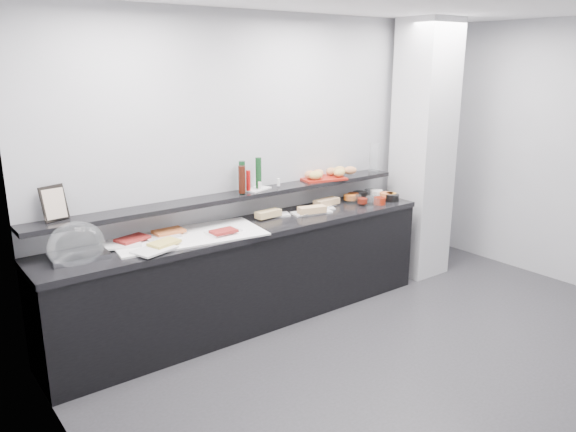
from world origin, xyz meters
TOP-DOWN VIEW (x-y plane):
  - ground at (0.00, 0.00)m, footprint 5.00×5.00m
  - back_wall at (0.00, 2.00)m, footprint 5.00×0.02m
  - column at (1.50, 1.65)m, footprint 0.50×0.50m
  - buffet_cabinet at (-0.70, 1.70)m, footprint 3.60×0.60m
  - counter_top at (-0.70, 1.70)m, footprint 3.62×0.62m
  - wall_shelf at (-0.70, 1.88)m, footprint 3.60×0.25m
  - cloche_base at (-2.13, 1.72)m, footprint 0.41×0.29m
  - cloche_dome at (-2.16, 1.66)m, footprint 0.40×0.26m
  - linen_runner at (-1.26, 1.72)m, footprint 1.27×0.73m
  - platter_meat_a at (-1.80, 1.79)m, footprint 0.35×0.28m
  - food_meat_a at (-1.69, 1.82)m, footprint 0.28×0.22m
  - platter_salmon at (-1.45, 1.81)m, footprint 0.29×0.21m
  - food_salmon at (-1.38, 1.83)m, footprint 0.24×0.16m
  - platter_cheese at (-1.64, 1.52)m, footprint 0.35×0.29m
  - food_cheese at (-1.53, 1.58)m, footprint 0.26×0.21m
  - platter_meat_b at (-0.99, 1.62)m, footprint 0.29×0.21m
  - food_meat_b at (-1.02, 1.56)m, footprint 0.21×0.14m
  - sandwich_plate_left at (-0.34, 1.83)m, footprint 0.34×0.23m
  - sandwich_food_left at (-0.43, 1.78)m, footprint 0.25×0.11m
  - tongs_left at (-0.47, 1.77)m, footprint 0.15×0.06m
  - sandwich_plate_mid at (0.00, 1.69)m, footprint 0.40×0.23m
  - sandwich_food_mid at (-0.02, 1.65)m, footprint 0.28×0.16m
  - tongs_mid at (-0.16, 1.61)m, footprint 0.16×0.03m
  - sandwich_plate_right at (0.15, 1.75)m, footprint 0.33×0.23m
  - sandwich_food_right at (0.28, 1.80)m, footprint 0.29×0.14m
  - tongs_right at (0.26, 1.71)m, footprint 0.16×0.02m
  - bowl_glass_fruit at (0.61, 1.77)m, footprint 0.22×0.22m
  - fill_glass_fruit at (0.59, 1.79)m, footprint 0.13×0.13m
  - bowl_black_jam at (0.77, 1.84)m, footprint 0.19×0.19m
  - fill_black_jam at (0.68, 1.83)m, footprint 0.12×0.12m
  - bowl_glass_cream at (0.94, 1.82)m, footprint 0.19×0.19m
  - fill_glass_cream at (0.96, 1.79)m, footprint 0.17×0.17m
  - bowl_red_jam at (0.76, 1.54)m, footprint 0.15×0.15m
  - fill_red_jam at (0.59, 1.61)m, footprint 0.12×0.12m
  - bowl_glass_salmon at (0.73, 1.58)m, footprint 0.22×0.22m
  - fill_glass_salmon at (0.96, 1.64)m, footprint 0.17×0.17m
  - bowl_black_fruit at (0.96, 1.56)m, footprint 0.15×0.15m
  - fill_black_fruit at (0.99, 1.60)m, footprint 0.12×0.12m
  - framed_print at (-2.20, 1.95)m, footprint 0.21×0.13m
  - print_art at (-2.21, 1.92)m, footprint 0.17×0.07m
  - condiment_tray at (-0.46, 1.90)m, footprint 0.29×0.22m
  - bottle_green_a at (-0.60, 1.93)m, footprint 0.06×0.06m
  - bottle_brown at (-0.67, 1.83)m, footprint 0.08×0.08m
  - bottle_green_b at (-0.44, 1.90)m, footprint 0.06×0.06m
  - bottle_hot at (-0.57, 1.88)m, footprint 0.04×0.04m
  - shaker_salt at (-0.47, 1.85)m, footprint 0.04×0.04m
  - shaker_pepper at (-0.24, 1.87)m, footprint 0.04×0.04m
  - bread_tray at (0.31, 1.91)m, footprint 0.49×0.39m
  - bread_roll_nw at (0.17, 1.91)m, footprint 0.14×0.11m
  - bread_roll_n at (0.44, 1.92)m, footprint 0.12×0.08m
  - bread_roll_ne at (0.55, 1.92)m, footprint 0.14×0.09m
  - bread_roll_sw at (0.18, 1.85)m, footprint 0.16×0.12m
  - bread_roll_s at (0.46, 1.82)m, footprint 0.17×0.14m
  - bread_roll_se at (0.63, 1.84)m, footprint 0.16×0.13m
  - bread_roll_midw at (0.27, 1.91)m, footprint 0.17×0.13m
  - bread_roll_mide at (0.51, 1.88)m, footprint 0.17×0.14m
  - carafe at (0.96, 1.84)m, footprint 0.13×0.13m

SIDE VIEW (x-z plane):
  - ground at x=0.00m, z-range 0.00..0.00m
  - buffet_cabinet at x=-0.70m, z-range 0.00..0.85m
  - counter_top at x=-0.70m, z-range 0.85..0.90m
  - linen_runner at x=-1.26m, z-range 0.90..0.91m
  - sandwich_plate_left at x=-0.34m, z-range 0.90..0.91m
  - sandwich_plate_mid at x=0.00m, z-range 0.90..0.91m
  - sandwich_plate_right at x=0.15m, z-range 0.90..0.91m
  - tongs_left at x=-0.47m, z-range 0.92..0.92m
  - tongs_mid at x=-0.16m, z-range 0.91..0.92m
  - tongs_right at x=0.26m, z-range 0.92..0.92m
  - cloche_base at x=-2.13m, z-range 0.90..0.94m
  - platter_meat_a at x=-1.80m, z-range 0.92..0.93m
  - platter_salmon at x=-1.45m, z-range 0.92..0.93m
  - platter_cheese at x=-1.64m, z-range 0.92..0.93m
  - platter_meat_b at x=-0.99m, z-range 0.92..0.93m
  - bowl_glass_fruit at x=0.61m, z-range 0.90..0.97m
  - bowl_black_jam at x=0.77m, z-range 0.90..0.97m
  - bowl_glass_cream at x=0.94m, z-range 0.90..0.97m
  - bowl_red_jam at x=0.76m, z-range 0.90..0.97m
  - bowl_glass_salmon at x=0.73m, z-range 0.90..0.97m
  - bowl_black_fruit at x=0.96m, z-range 0.90..0.97m
  - food_meat_a at x=-1.69m, z-range 0.93..0.95m
  - food_salmon at x=-1.38m, z-range 0.93..0.95m
  - food_cheese at x=-1.53m, z-range 0.93..0.95m
  - food_meat_b at x=-1.02m, z-range 0.93..0.95m
  - sandwich_food_left at x=-0.43m, z-range 0.91..0.97m
  - sandwich_food_mid at x=-0.02m, z-range 0.91..0.97m
  - sandwich_food_right at x=0.28m, z-range 0.91..0.97m
  - fill_glass_fruit at x=0.59m, z-range 0.92..0.97m
  - fill_black_jam at x=0.68m, z-range 0.92..0.97m
  - fill_glass_cream at x=0.96m, z-range 0.92..0.97m
  - fill_red_jam at x=0.59m, z-range 0.92..0.97m
  - fill_glass_salmon at x=0.96m, z-range 0.92..0.97m
  - fill_black_fruit at x=0.99m, z-range 0.92..0.97m
  - cloche_dome at x=-2.16m, z-range 0.86..1.20m
  - wall_shelf at x=-0.70m, z-range 1.11..1.15m
  - condiment_tray at x=-0.46m, z-range 1.15..1.16m
  - bread_tray at x=0.31m, z-range 1.15..1.17m
  - shaker_salt at x=-0.47m, z-range 1.16..1.23m
  - shaker_pepper at x=-0.24m, z-range 1.16..1.23m
  - bread_roll_nw at x=0.17m, z-range 1.17..1.25m
  - bread_roll_n at x=0.44m, z-range 1.17..1.25m
  - bread_roll_ne at x=0.55m, z-range 1.17..1.25m
  - bread_roll_sw at x=0.18m, z-range 1.17..1.25m
  - bread_roll_s at x=0.46m, z-range 1.17..1.25m
  - bread_roll_se at x=0.63m, z-range 1.17..1.25m
  - bread_roll_midw at x=0.27m, z-range 1.17..1.25m
  - bread_roll_mide at x=0.51m, z-range 1.17..1.25m
  - bottle_hot at x=-0.57m, z-range 1.16..1.34m
  - framed_print at x=-2.20m, z-range 1.15..1.41m
  - print_art at x=-2.21m, z-range 1.17..1.39m
  - bottle_brown at x=-0.67m, z-range 1.16..1.40m
  - bottle_green_a at x=-0.60m, z-range 1.16..1.42m
  - carafe at x=0.96m, z-range 1.15..1.45m
  - bottle_green_b at x=-0.44m, z-range 1.16..1.44m
  - back_wall at x=0.00m, z-range 0.00..2.70m
  - column at x=1.50m, z-range 0.00..2.70m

